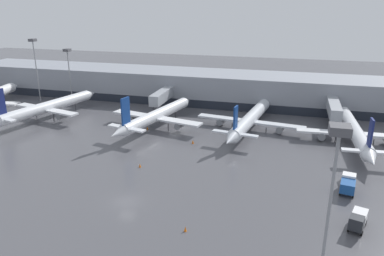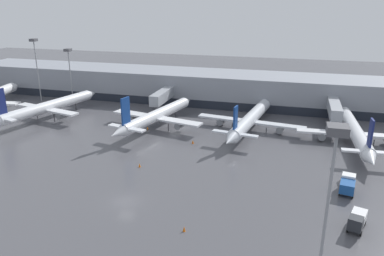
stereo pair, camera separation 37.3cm
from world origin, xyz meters
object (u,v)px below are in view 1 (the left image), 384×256
at_px(apron_light_mast_1, 68,60).
at_px(traffic_cone_1, 193,142).
at_px(parked_jet_2, 155,116).
at_px(traffic_cone_2, 185,229).
at_px(service_truck_1, 348,184).
at_px(parked_jet_3, 355,132).
at_px(parked_jet_5, 250,119).
at_px(apron_light_mast_4, 34,53).
at_px(parked_jet_4, 46,107).
at_px(service_truck_2, 358,219).
at_px(traffic_cone_4, 140,165).
at_px(traffic_cone_3, 147,128).
at_px(apron_light_mast_2, 334,171).

bearing_deg(apron_light_mast_1, traffic_cone_1, -28.25).
bearing_deg(parked_jet_2, traffic_cone_2, -141.33).
bearing_deg(traffic_cone_1, service_truck_1, -25.72).
relative_size(parked_jet_3, parked_jet_5, 1.01).
bearing_deg(traffic_cone_2, apron_light_mast_4, 139.04).
distance_m(parked_jet_5, traffic_cone_2, 44.42).
bearing_deg(parked_jet_4, apron_light_mast_1, 25.31).
bearing_deg(parked_jet_5, service_truck_1, -136.36).
bearing_deg(apron_light_mast_4, service_truck_1, -23.53).
relative_size(service_truck_2, apron_light_mast_1, 0.31).
xyz_separation_m(parked_jet_5, apron_light_mast_1, (-55.49, 11.54, 10.30)).
xyz_separation_m(parked_jet_3, service_truck_2, (-3.72, -34.51, -1.17)).
relative_size(service_truck_2, traffic_cone_4, 6.54).
bearing_deg(parked_jet_5, traffic_cone_2, -175.86).
distance_m(traffic_cone_3, traffic_cone_4, 21.61).
xyz_separation_m(parked_jet_5, traffic_cone_4, (-17.05, -26.89, -2.18)).
bearing_deg(parked_jet_5, apron_light_mast_2, -157.70).
bearing_deg(service_truck_1, apron_light_mast_2, 177.52).
distance_m(parked_jet_4, traffic_cone_2, 62.00).
bearing_deg(traffic_cone_3, parked_jet_2, 40.87).
relative_size(traffic_cone_1, traffic_cone_4, 0.99).
relative_size(service_truck_1, apron_light_mast_1, 0.30).
xyz_separation_m(service_truck_1, apron_light_mast_4, (-84.84, 36.94, 13.23)).
xyz_separation_m(parked_jet_5, apron_light_mast_2, (13.37, -53.28, 12.71)).
bearing_deg(parked_jet_5, parked_jet_2, 110.80).
distance_m(parked_jet_4, service_truck_2, 77.75).
xyz_separation_m(apron_light_mast_2, apron_light_mast_4, (-79.08, 63.32, -0.50)).
xyz_separation_m(parked_jet_2, apron_light_mast_1, (-33.35, 16.48, 9.78)).
xyz_separation_m(service_truck_1, traffic_cone_3, (-42.90, 20.53, -1.20)).
relative_size(parked_jet_4, traffic_cone_1, 46.54).
height_order(parked_jet_4, traffic_cone_1, parked_jet_4).
height_order(traffic_cone_2, apron_light_mast_4, apron_light_mast_4).
relative_size(service_truck_1, apron_light_mast_2, 0.25).
relative_size(parked_jet_3, traffic_cone_3, 51.92).
distance_m(parked_jet_2, parked_jet_5, 22.69).
xyz_separation_m(traffic_cone_1, traffic_cone_4, (-6.32, -14.39, 0.00)).
bearing_deg(traffic_cone_2, traffic_cone_3, 118.55).
distance_m(parked_jet_2, traffic_cone_3, 3.50).
relative_size(parked_jet_5, traffic_cone_1, 46.88).
bearing_deg(parked_jet_5, service_truck_2, -144.49).
height_order(service_truck_1, traffic_cone_3, service_truck_1).
distance_m(parked_jet_3, parked_jet_4, 74.92).
bearing_deg(parked_jet_3, traffic_cone_4, 118.03).
distance_m(parked_jet_2, apron_light_mast_2, 61.20).
bearing_deg(service_truck_2, traffic_cone_4, -88.61).
bearing_deg(apron_light_mast_2, parked_jet_3, 79.20).
bearing_deg(service_truck_2, parked_jet_2, -110.60).
bearing_deg(traffic_cone_1, parked_jet_4, 171.02).
relative_size(traffic_cone_3, traffic_cone_4, 0.90).
xyz_separation_m(parked_jet_5, traffic_cone_1, (-10.73, -12.51, -2.19)).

